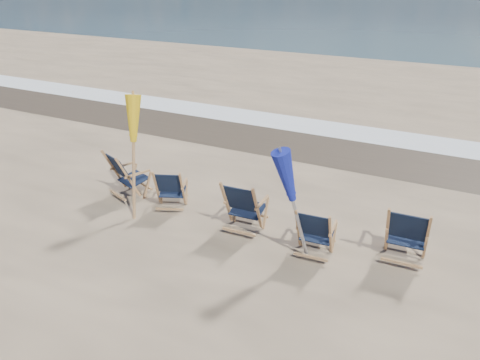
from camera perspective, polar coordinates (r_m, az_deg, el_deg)
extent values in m
cube|color=silver|center=(13.99, 11.30, 6.09)|extent=(200.00, 1.40, 0.01)
cube|color=#42362A|center=(12.63, 9.40, 4.17)|extent=(200.00, 2.60, 0.00)
cylinder|color=#AC7C4D|center=(8.83, -12.90, 2.63)|extent=(0.06, 0.06, 2.30)
cone|color=gold|center=(8.61, -13.32, 6.78)|extent=(0.30, 0.30, 0.85)
cylinder|color=#A5A5AD|center=(7.28, 6.88, -3.17)|extent=(0.06, 0.06, 1.99)
cone|color=navy|center=(7.06, 7.09, 0.56)|extent=(0.30, 0.30, 0.85)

